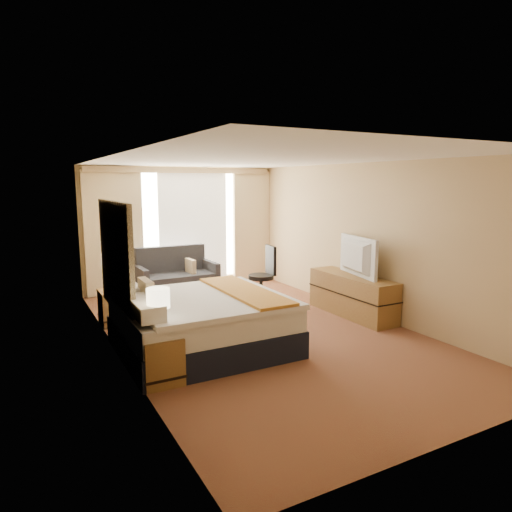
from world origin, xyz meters
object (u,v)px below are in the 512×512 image
loveseat (176,280)px  television (352,256)px  nightstand_left (159,359)px  desk_chair (264,278)px  lamp_left (158,299)px  media_dresser (352,295)px  lamp_right (111,262)px  nightstand_right (115,307)px  floor_lamp (119,235)px  bed (202,322)px

loveseat → television: (2.17, -2.79, 0.71)m
nightstand_left → desk_chair: desk_chair is taller
nightstand_left → lamp_left: lamp_left is taller
media_dresser → lamp_left: size_ratio=3.27×
lamp_left → lamp_right: (-0.03, 2.52, 0.04)m
nightstand_right → media_dresser: (3.70, -1.45, 0.07)m
loveseat → floor_lamp: floor_lamp is taller
television → nightstand_right: bearing=79.7°
lamp_right → floor_lamp: bearing=74.1°
nightstand_left → media_dresser: 3.85m
nightstand_left → floor_lamp: floor_lamp is taller
bed → lamp_left: bearing=-137.4°
media_dresser → desk_chair: bearing=126.3°
media_dresser → floor_lamp: bearing=134.1°
floor_lamp → loveseat: bearing=-28.6°
bed → floor_lamp: size_ratio=1.24×
desk_chair → lamp_right: size_ratio=1.82×
nightstand_left → lamp_right: bearing=90.4°
floor_lamp → nightstand_left: bearing=-96.6°
nightstand_right → media_dresser: bearing=-21.4°
floor_lamp → nightstand_right: bearing=-105.2°
nightstand_right → floor_lamp: bearing=74.8°
television → media_dresser: bearing=-54.2°
media_dresser → desk_chair: size_ratio=1.63×
nightstand_left → lamp_right: lamp_right is taller
lamp_left → nightstand_left: bearing=-169.2°
nightstand_right → loveseat: size_ratio=0.35×
nightstand_left → bed: bearing=42.2°
floor_lamp → lamp_right: (-0.52, -1.83, -0.22)m
desk_chair → loveseat: bearing=139.8°
nightstand_left → television: television is taller
media_dresser → television: television is taller
bed → loveseat: size_ratio=1.37×
floor_lamp → lamp_left: floor_lamp is taller
nightstand_right → media_dresser: media_dresser is taller
bed → television: 2.93m
lamp_left → television: (3.64, 1.03, 0.06)m
floor_lamp → desk_chair: size_ratio=1.58×
lamp_left → nightstand_right: bearing=90.3°
media_dresser → loveseat: bearing=128.8°
nightstand_right → desk_chair: bearing=-2.3°
lamp_left → television: bearing=15.7°
loveseat → desk_chair: 1.89m
desk_chair → lamp_right: lamp_right is taller
television → lamp_left: bearing=117.4°
lamp_right → media_dresser: bearing=-21.6°
nightstand_left → desk_chair: (2.72, 2.39, 0.22)m
nightstand_right → lamp_right: (-0.02, 0.02, 0.74)m
lamp_left → lamp_right: 2.52m
nightstand_right → floor_lamp: floor_lamp is taller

